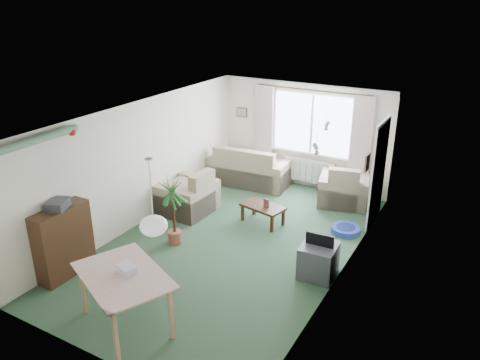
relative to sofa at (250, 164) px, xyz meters
The scene contains 25 objects.
ground 3.00m from the sofa, 68.20° to the right, with size 6.50×6.50×0.00m, color #2B4830.
window 1.73m from the sofa, 20.27° to the left, with size 1.80×0.03×1.30m, color white.
curtain_rod 2.26m from the sofa, 17.10° to the left, with size 2.60×0.03×0.03m, color black.
curtain_left 0.90m from the sofa, 68.46° to the left, with size 0.45×0.08×2.00m, color beige.
curtain_right 2.61m from the sofa, ahead, with size 0.45×0.08×2.00m, color beige.
radiator 1.37m from the sofa, 18.70° to the left, with size 1.20×0.10×0.55m, color white.
doorway 3.18m from the sofa, 10.11° to the right, with size 0.03×0.95×2.00m, color black.
pendant_lamp 5.31m from the sofa, 75.56° to the right, with size 0.36×0.36×0.36m, color white.
tinsel_garland 5.43m from the sofa, 99.22° to the right, with size 1.60×1.60×0.12m, color #196626.
bauble_cluster_a 3.50m from the sofa, 37.63° to the right, with size 0.20×0.20×0.20m, color silver.
bauble_cluster_b 4.44m from the sofa, 48.48° to the right, with size 0.20×0.20×0.20m, color silver.
wall_picture_back 1.29m from the sofa, 136.17° to the left, with size 0.28×0.03×0.22m, color brown.
wall_picture_right 3.62m from the sofa, 26.71° to the right, with size 0.03×0.24×0.30m, color brown.
sofa is the anchor object (origin of this frame).
armchair_corner 2.29m from the sofa, ahead, with size 1.01×0.96×0.91m, color #C5AD95.
armchair_left 2.05m from the sofa, 101.28° to the right, with size 1.04×0.98×0.93m, color tan.
coffee_table 2.12m from the sofa, 55.09° to the right, with size 0.83×0.46×0.38m, color black.
photo_frame 2.16m from the sofa, 53.61° to the right, with size 0.12×0.02×0.16m, color brown.
bookshelf 4.92m from the sofa, 98.65° to the right, with size 0.32×0.95×1.16m, color black.
hifi_box 4.98m from the sofa, 98.69° to the right, with size 0.28×0.35×0.14m, color #323237.
houseplant 3.22m from the sofa, 86.89° to the right, with size 0.54×0.54×1.27m, color #1F5C22.
dining_table 5.44m from the sofa, 79.71° to the right, with size 1.28×0.85×0.80m, color tan.
gift_box 5.39m from the sofa, 79.46° to the right, with size 0.25×0.18×0.12m, color silver.
tv_cube 4.05m from the sofa, 46.17° to the right, with size 0.54×0.60×0.54m, color #343538.
pet_bed 3.07m from the sofa, 25.28° to the right, with size 0.55×0.55×0.11m, color navy.
Camera 1 is at (3.76, -6.38, 4.26)m, focal length 35.00 mm.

